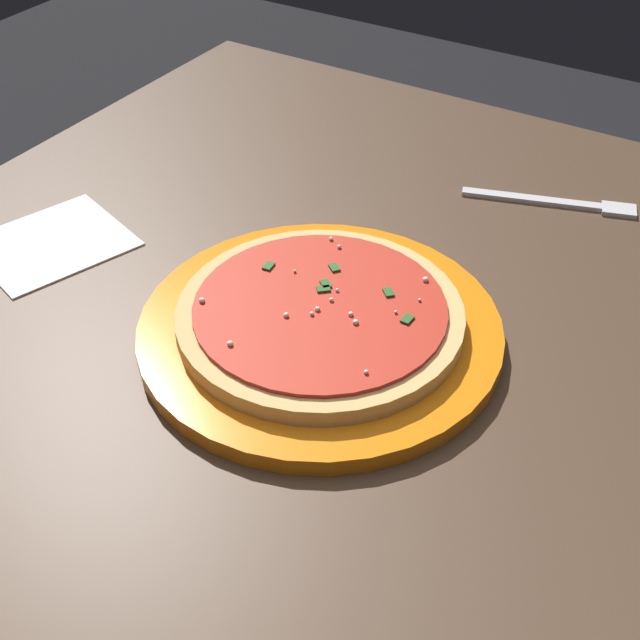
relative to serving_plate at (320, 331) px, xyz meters
The scene contains 5 objects.
restaurant_table 0.14m from the serving_plate, 25.73° to the right, with size 1.13×0.91×0.74m.
serving_plate is the anchor object (origin of this frame).
pizza 0.02m from the serving_plate, behind, with size 0.25×0.25×0.02m.
napkin_folded_right 0.31m from the serving_plate, 86.90° to the right, with size 0.14×0.13×0.00m, color white.
fork 0.34m from the serving_plate, 162.07° to the left, with size 0.08×0.18×0.00m.
Camera 1 is at (0.45, 0.33, 1.24)m, focal length 48.83 mm.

